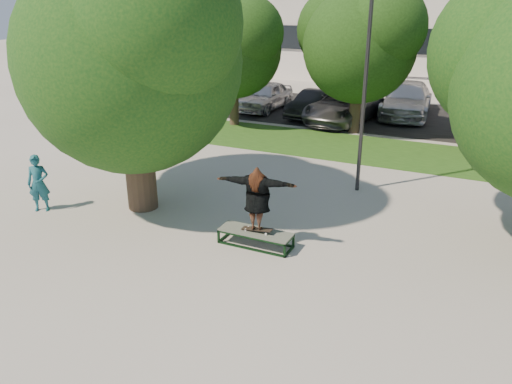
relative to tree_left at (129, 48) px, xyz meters
The scene contains 15 objects.
ground 6.26m from the tree_left, 14.31° to the right, with size 120.00×120.00×0.00m, color gray.
grass_strip 10.87m from the tree_left, 57.80° to the left, with size 30.00×4.00×0.02m, color #1E4313.
asphalt_strip 16.13m from the tree_left, 73.93° to the left, with size 40.00×8.00×0.01m, color black.
tree_left is the anchor object (origin of this frame).
bg_tree_left 10.26m from the tree_left, 102.86° to the left, with size 5.28×4.51×5.77m.
bg_tree_mid 11.45m from the tree_left, 73.68° to the left, with size 5.76×4.92×6.24m.
bg_tree_right 13.66m from the tree_left, 50.20° to the left, with size 5.04×4.31×5.43m.
lamppost 6.70m from the tree_left, 36.42° to the left, with size 0.25×0.15×6.11m.
grind_box 5.90m from the tree_left, 11.94° to the right, with size 1.80×0.60×0.38m.
skater_rig 5.24m from the tree_left, 11.83° to the right, with size 1.98×0.78×1.64m.
bystander 4.57m from the tree_left, 147.56° to the right, with size 0.59×0.39×1.62m, color #195462.
car_silver_a 14.27m from the tree_left, 99.44° to the left, with size 1.73×4.29×1.46m, color silver.
car_dark 13.67m from the tree_left, 87.29° to the left, with size 1.37×3.94×1.30m, color black.
car_grey 13.42m from the tree_left, 79.77° to the left, with size 2.47×5.35×1.49m, color #5E5D62.
car_silver_b 16.53m from the tree_left, 72.72° to the left, with size 2.29×5.62×1.63m, color silver.
Camera 1 is at (4.39, -9.56, 5.64)m, focal length 35.00 mm.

